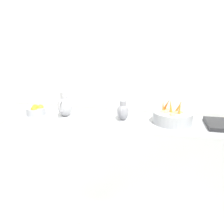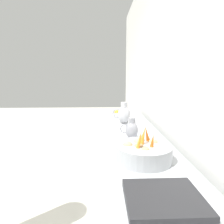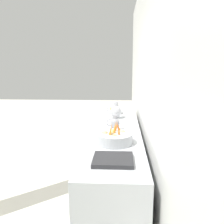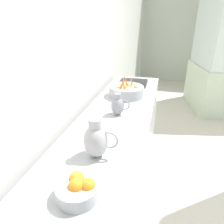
{
  "view_description": "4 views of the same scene",
  "coord_description": "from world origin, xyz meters",
  "px_view_note": "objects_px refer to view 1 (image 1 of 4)",
  "views": [
    {
      "loc": [
        0.52,
        0.47,
        1.62
      ],
      "look_at": [
        -1.38,
        0.04,
        1.04
      ],
      "focal_mm": 35.3,
      "sensor_mm": 36.0,
      "label": 1
    },
    {
      "loc": [
        -1.28,
        1.84,
        1.48
      ],
      "look_at": [
        -1.36,
        -0.03,
        1.14
      ],
      "focal_mm": 32.24,
      "sensor_mm": 36.0,
      "label": 2
    },
    {
      "loc": [
        -1.61,
        2.88,
        1.75
      ],
      "look_at": [
        -1.48,
        -0.1,
        1.1
      ],
      "focal_mm": 37.32,
      "sensor_mm": 36.0,
      "label": 3
    },
    {
      "loc": [
        -1.17,
        -1.49,
        1.69
      ],
      "look_at": [
        -1.53,
        -0.07,
        1.03
      ],
      "focal_mm": 33.25,
      "sensor_mm": 36.0,
      "label": 4
    }
  ],
  "objects_px": {
    "vegetable_colander": "(172,117)",
    "orange_bowl": "(36,110)",
    "metal_pitcher_tall": "(65,106)",
    "metal_pitcher_short": "(123,111)"
  },
  "relations": [
    {
      "from": "vegetable_colander",
      "to": "metal_pitcher_tall",
      "type": "distance_m",
      "value": 1.08
    },
    {
      "from": "orange_bowl",
      "to": "metal_pitcher_tall",
      "type": "relative_size",
      "value": 0.8
    },
    {
      "from": "vegetable_colander",
      "to": "metal_pitcher_short",
      "type": "xyz_separation_m",
      "value": [
        0.01,
        -0.47,
        0.03
      ]
    },
    {
      "from": "orange_bowl",
      "to": "metal_pitcher_short",
      "type": "bearing_deg",
      "value": 91.56
    },
    {
      "from": "vegetable_colander",
      "to": "metal_pitcher_short",
      "type": "height_order",
      "value": "vegetable_colander"
    },
    {
      "from": "metal_pitcher_tall",
      "to": "orange_bowl",
      "type": "bearing_deg",
      "value": -87.02
    },
    {
      "from": "orange_bowl",
      "to": "metal_pitcher_short",
      "type": "relative_size",
      "value": 1.05
    },
    {
      "from": "orange_bowl",
      "to": "metal_pitcher_short",
      "type": "height_order",
      "value": "metal_pitcher_short"
    },
    {
      "from": "orange_bowl",
      "to": "vegetable_colander",
      "type": "bearing_deg",
      "value": 91.59
    },
    {
      "from": "vegetable_colander",
      "to": "orange_bowl",
      "type": "xyz_separation_m",
      "value": [
        0.04,
        -1.41,
        -0.01
      ]
    }
  ]
}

